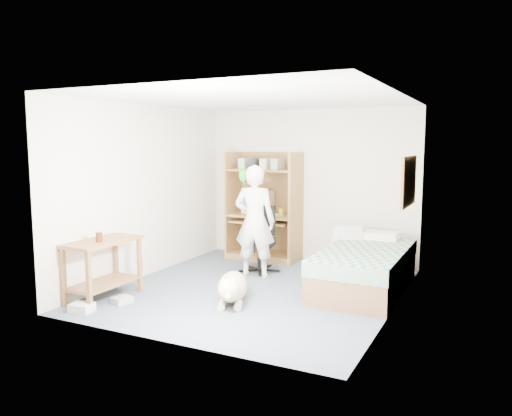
# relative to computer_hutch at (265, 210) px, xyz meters

# --- Properties ---
(floor) EXTENTS (4.00, 4.00, 0.00)m
(floor) POSITION_rel_computer_hutch_xyz_m (0.70, -1.74, -0.82)
(floor) COLOR #4C5767
(floor) RESTS_ON ground
(wall_back) EXTENTS (3.60, 0.02, 2.50)m
(wall_back) POSITION_rel_computer_hutch_xyz_m (0.70, 0.26, 0.43)
(wall_back) COLOR silver
(wall_back) RESTS_ON floor
(wall_right) EXTENTS (0.02, 4.00, 2.50)m
(wall_right) POSITION_rel_computer_hutch_xyz_m (2.50, -1.74, 0.43)
(wall_right) COLOR silver
(wall_right) RESTS_ON floor
(wall_left) EXTENTS (0.02, 4.00, 2.50)m
(wall_left) POSITION_rel_computer_hutch_xyz_m (-1.10, -1.74, 0.43)
(wall_left) COLOR silver
(wall_left) RESTS_ON floor
(ceiling) EXTENTS (3.60, 4.00, 0.02)m
(ceiling) POSITION_rel_computer_hutch_xyz_m (0.70, -1.74, 1.68)
(ceiling) COLOR white
(ceiling) RESTS_ON wall_back
(computer_hutch) EXTENTS (1.20, 0.63, 1.80)m
(computer_hutch) POSITION_rel_computer_hutch_xyz_m (0.00, 0.00, 0.00)
(computer_hutch) COLOR olive
(computer_hutch) RESTS_ON floor
(bed) EXTENTS (1.02, 2.02, 0.66)m
(bed) POSITION_rel_computer_hutch_xyz_m (2.00, -1.12, -0.53)
(bed) COLOR brown
(bed) RESTS_ON floor
(side_desk) EXTENTS (0.50, 1.00, 0.75)m
(side_desk) POSITION_rel_computer_hutch_xyz_m (-0.85, -2.94, -0.33)
(side_desk) COLOR brown
(side_desk) RESTS_ON floor
(corkboard) EXTENTS (0.04, 0.94, 0.66)m
(corkboard) POSITION_rel_computer_hutch_xyz_m (2.47, -0.84, 0.63)
(corkboard) COLOR olive
(corkboard) RESTS_ON wall_right
(office_chair) EXTENTS (0.55, 0.55, 0.99)m
(office_chair) POSITION_rel_computer_hutch_xyz_m (0.31, -0.84, -0.47)
(office_chair) COLOR black
(office_chair) RESTS_ON floor
(person) EXTENTS (0.66, 0.49, 1.64)m
(person) POSITION_rel_computer_hutch_xyz_m (0.37, -1.14, -0.00)
(person) COLOR white
(person) RESTS_ON floor
(parrot) EXTENTS (0.12, 0.21, 0.33)m
(parrot) POSITION_rel_computer_hutch_xyz_m (0.17, -1.12, 0.68)
(parrot) COLOR #159429
(parrot) RESTS_ON person
(dog) EXTENTS (0.64, 1.07, 0.43)m
(dog) POSITION_rel_computer_hutch_xyz_m (0.66, -2.34, -0.63)
(dog) COLOR tan
(dog) RESTS_ON floor
(printer_cart) EXTENTS (0.55, 0.48, 0.56)m
(printer_cart) POSITION_rel_computer_hutch_xyz_m (1.57, -0.44, -0.45)
(printer_cart) COLOR silver
(printer_cart) RESTS_ON floor
(printer) EXTENTS (0.49, 0.42, 0.18)m
(printer) POSITION_rel_computer_hutch_xyz_m (1.57, -0.44, -0.17)
(printer) COLOR beige
(printer) RESTS_ON printer_cart
(crt_monitor) EXTENTS (0.44, 0.46, 0.39)m
(crt_monitor) POSITION_rel_computer_hutch_xyz_m (-0.13, 0.01, 0.14)
(crt_monitor) COLOR beige
(crt_monitor) RESTS_ON computer_hutch
(keyboard) EXTENTS (0.46, 0.21, 0.03)m
(keyboard) POSITION_rel_computer_hutch_xyz_m (-0.02, -0.16, -0.15)
(keyboard) COLOR beige
(keyboard) RESTS_ON computer_hutch
(pencil_cup) EXTENTS (0.08, 0.08, 0.12)m
(pencil_cup) POSITION_rel_computer_hutch_xyz_m (0.34, -0.09, -0.00)
(pencil_cup) COLOR gold
(pencil_cup) RESTS_ON computer_hutch
(drink_glass) EXTENTS (0.08, 0.08, 0.12)m
(drink_glass) POSITION_rel_computer_hutch_xyz_m (-0.80, -3.04, -0.01)
(drink_glass) COLOR #441C0A
(drink_glass) RESTS_ON side_desk
(floor_box_a) EXTENTS (0.28, 0.23, 0.10)m
(floor_box_a) POSITION_rel_computer_hutch_xyz_m (-0.73, -3.44, -0.77)
(floor_box_a) COLOR silver
(floor_box_a) RESTS_ON floor
(floor_box_b) EXTENTS (0.23, 0.26, 0.08)m
(floor_box_b) POSITION_rel_computer_hutch_xyz_m (-0.52, -2.99, -0.78)
(floor_box_b) COLOR #A5A5A1
(floor_box_b) RESTS_ON floor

